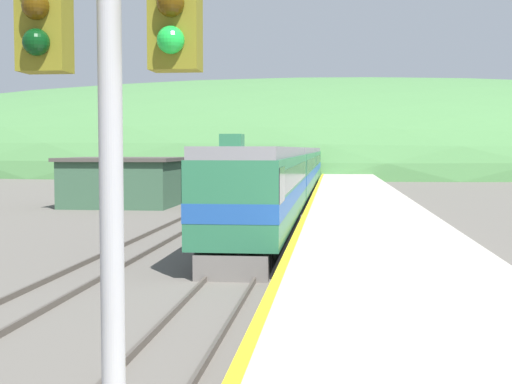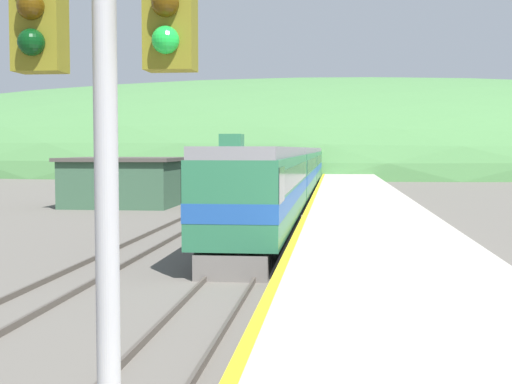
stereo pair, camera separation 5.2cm
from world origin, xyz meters
name	(u,v)px [view 2 (the right image)]	position (x,y,z in m)	size (l,w,h in m)	color
track_main	(306,185)	(0.00, 70.00, 0.08)	(1.52, 180.00, 0.16)	#4C443D
track_siding	(262,185)	(-4.53, 70.00, 0.08)	(1.52, 180.00, 0.16)	#4C443D
platform	(356,195)	(4.54, 50.00, 0.44)	(5.96, 140.00, 0.89)	#BCB5A5
distant_hills	(319,169)	(0.00, 131.95, 0.00)	(229.64, 103.34, 32.92)	#477A42
station_shed	(124,182)	(-11.09, 43.39, 1.65)	(7.51, 7.17, 3.27)	#385B42
express_train_lead_car	(263,189)	(0.00, 26.61, 2.15)	(2.87, 19.68, 4.29)	black
carriage_second	(293,173)	(0.00, 48.01, 2.14)	(2.86, 20.89, 3.93)	black
carriage_third	(306,165)	(0.00, 69.78, 2.14)	(2.86, 20.89, 3.93)	black
carriage_fourth	(313,162)	(0.00, 91.56, 2.14)	(2.86, 20.89, 3.93)	black
signal_mast_main	(105,104)	(1.14, 2.49, 4.24)	(2.20, 0.42, 6.52)	#9E9EA3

